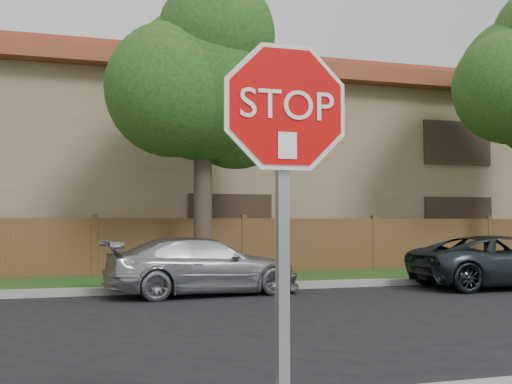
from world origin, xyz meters
name	(u,v)px	position (x,y,z in m)	size (l,w,h in m)	color
far_curb	(97,291)	(0.00, 8.15, 0.07)	(70.00, 0.30, 0.15)	gray
grass_strip	(96,284)	(0.00, 9.80, 0.06)	(70.00, 3.00, 0.12)	#1E4714
fence	(95,249)	(0.00, 11.40, 0.80)	(70.00, 0.12, 1.60)	brown
apartment_building	(92,164)	(0.00, 17.00, 3.53)	(35.20, 9.20, 7.20)	#8D7457
tree_mid	(205,84)	(2.52, 9.57, 4.87)	(4.80, 3.90, 7.35)	#382B21
stop_sign	(285,164)	(0.76, -1.48, 1.83)	(1.01, 0.13, 2.55)	gray
sedan_right	(204,266)	(2.11, 7.60, 0.59)	(1.66, 4.08, 1.18)	#A1A3A8
sedan_far_right	(504,262)	(8.98, 6.97, 0.59)	(1.97, 4.27, 1.19)	#2A3239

